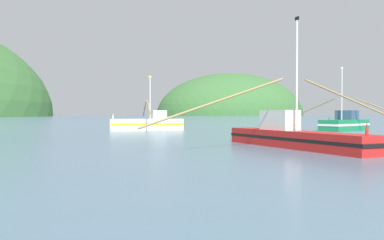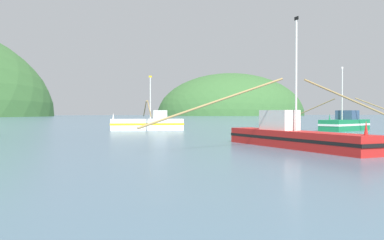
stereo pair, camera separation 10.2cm
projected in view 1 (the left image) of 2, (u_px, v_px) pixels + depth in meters
name	position (u px, v px, depth m)	size (l,w,h in m)	color
hill_mid_right	(230.00, 115.00, 267.48)	(93.70, 74.96, 53.42)	#386633
fishing_boat_red	(292.00, 136.00, 25.19)	(18.77, 12.05, 7.72)	red
fishing_boat_white	(148.00, 123.00, 48.98)	(8.51, 11.14, 6.36)	white
fishing_boat_green	(345.00, 124.00, 48.50)	(7.68, 11.78, 7.28)	#197A47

